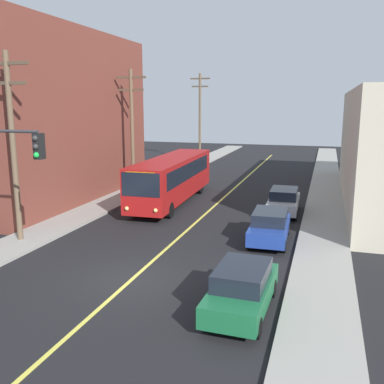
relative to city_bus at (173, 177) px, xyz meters
The scene contains 12 objects.
ground_plane 14.07m from the city_bus, 77.01° to the right, with size 120.00×120.00×0.00m, color black.
sidewalk_left 5.73m from the city_bus, 138.90° to the right, with size 2.50×90.00×0.15m, color gray.
sidewalk_right 11.13m from the city_bus, 19.07° to the right, with size 2.50×90.00×0.15m, color gray.
lane_stripe_center 3.89m from the city_bus, 24.21° to the left, with size 0.16×60.00×0.01m, color #D8CC4C.
building_left_brick 11.23m from the city_bus, behind, with size 10.00×17.50×11.91m.
city_bus is the anchor object (origin of this frame).
parked_car_green 16.85m from the city_bus, 62.21° to the right, with size 1.92×4.45×1.62m.
parked_car_blue 10.48m from the city_bus, 42.02° to the right, with size 1.93×4.45×1.62m.
parked_car_silver 7.98m from the city_bus, ahead, with size 1.89×4.43×1.62m.
utility_pole_near 12.13m from the city_bus, 111.85° to the right, with size 2.40×0.28×9.21m.
utility_pole_mid 5.58m from the city_bus, 153.72° to the left, with size 2.40×0.28×9.27m.
utility_pole_far 22.97m from the city_bus, 101.43° to the left, with size 2.40×0.28×10.26m.
Camera 1 is at (7.14, -14.72, 6.91)m, focal length 40.46 mm.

